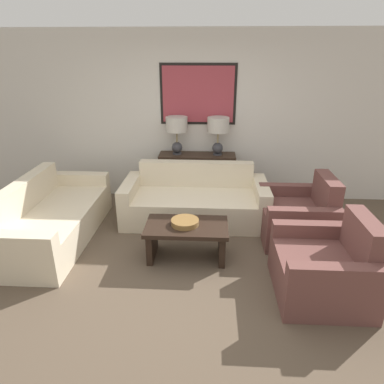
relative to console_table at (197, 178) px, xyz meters
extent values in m
plane|color=brown|center=(0.00, -2.14, -0.40)|extent=(20.00, 20.00, 0.00)
cube|color=beige|center=(0.00, 0.27, 0.92)|extent=(8.24, 0.10, 2.65)
cube|color=black|center=(0.00, 0.21, 1.30)|extent=(1.18, 0.01, 0.92)
cube|color=#9E3842|center=(0.00, 0.20, 1.30)|extent=(1.10, 0.02, 0.84)
cube|color=#332319|center=(0.00, 0.00, 0.00)|extent=(1.21, 0.37, 0.80)
cylinder|color=#333338|center=(-0.32, 0.00, 0.41)|extent=(0.14, 0.14, 0.02)
sphere|color=#333338|center=(-0.32, 0.00, 0.51)|extent=(0.17, 0.17, 0.17)
cylinder|color=#8C7A51|center=(-0.32, 0.00, 0.68)|extent=(0.02, 0.02, 0.17)
cylinder|color=#B2ADA3|center=(-0.32, 0.00, 0.88)|extent=(0.33, 0.33, 0.22)
cylinder|color=#333338|center=(0.32, 0.00, 0.41)|extent=(0.14, 0.14, 0.02)
sphere|color=#333338|center=(0.32, 0.00, 0.51)|extent=(0.17, 0.17, 0.17)
cylinder|color=#8C7A51|center=(0.32, 0.00, 0.68)|extent=(0.02, 0.02, 0.17)
cylinder|color=#B2ADA3|center=(0.32, 0.00, 0.88)|extent=(0.33, 0.33, 0.22)
cube|color=beige|center=(0.00, -0.80, -0.20)|extent=(1.71, 0.75, 0.41)
cube|color=beige|center=(0.00, -0.33, -0.01)|extent=(1.71, 0.18, 0.78)
cube|color=beige|center=(-0.94, -0.71, -0.11)|extent=(0.18, 0.93, 0.59)
cube|color=beige|center=(0.94, -0.71, -0.11)|extent=(0.18, 0.93, 0.59)
cube|color=beige|center=(-1.73, -1.34, -0.20)|extent=(0.75, 1.71, 0.41)
cube|color=beige|center=(-2.20, -1.34, -0.01)|extent=(0.18, 1.71, 0.78)
cube|color=beige|center=(-1.82, -2.28, -0.11)|extent=(0.93, 0.18, 0.59)
cube|color=beige|center=(-1.82, -0.39, -0.11)|extent=(0.93, 0.18, 0.59)
cube|color=black|center=(-0.05, -1.71, 0.01)|extent=(0.97, 0.55, 0.05)
cube|color=black|center=(-0.47, -1.71, -0.21)|extent=(0.07, 0.44, 0.39)
cube|color=black|center=(0.37, -1.71, -0.21)|extent=(0.07, 0.44, 0.39)
cylinder|color=olive|center=(-0.07, -1.70, 0.07)|extent=(0.33, 0.33, 0.06)
cube|color=brown|center=(1.26, -1.13, -0.18)|extent=(0.71, 0.67, 0.44)
cube|color=brown|center=(1.70, -1.13, 0.03)|extent=(0.18, 0.67, 0.86)
cube|color=brown|center=(1.35, -0.72, -0.10)|extent=(0.89, 0.14, 0.60)
cube|color=brown|center=(1.35, -1.53, -0.10)|extent=(0.89, 0.14, 0.60)
cube|color=brown|center=(1.26, -2.28, -0.18)|extent=(0.71, 0.67, 0.44)
cube|color=brown|center=(1.70, -2.28, 0.03)|extent=(0.18, 0.67, 0.86)
cube|color=brown|center=(1.35, -1.88, -0.10)|extent=(0.89, 0.14, 0.60)
cube|color=brown|center=(1.35, -2.69, -0.10)|extent=(0.89, 0.14, 0.60)
camera|label=1|loc=(0.21, -5.24, 1.91)|focal=32.00mm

